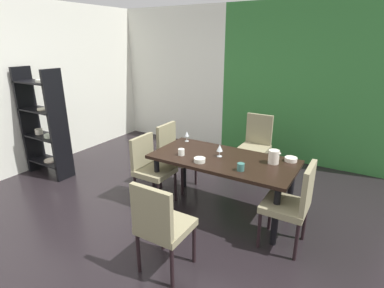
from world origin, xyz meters
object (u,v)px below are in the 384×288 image
object	(u,v)px
dining_table	(223,165)
cup_near_window	(181,152)
cup_east	(241,167)
chair_head_near	(161,224)
serving_bowl_near_shelf	(200,160)
pitcher_corner	(274,157)
display_shelf	(44,124)
serving_bowl_north	(291,159)
chair_right_near	(293,202)
wine_glass_center	(187,134)
chair_head_far	(256,143)
chair_left_near	(150,166)
chair_left_far	(174,152)
wine_glass_west	(220,148)

from	to	relation	value
dining_table	cup_near_window	size ratio (longest dim) A/B	21.48
cup_east	chair_head_near	bearing A→B (deg)	-107.88
chair_head_near	serving_bowl_near_shelf	bearing A→B (deg)	99.73
dining_table	pitcher_corner	bearing A→B (deg)	14.69
display_shelf	serving_bowl_north	distance (m)	3.71
chair_right_near	serving_bowl_north	xyz separation A→B (m)	(-0.19, 0.59, 0.22)
chair_right_near	cup_east	world-z (taller)	chair_right_near
chair_right_near	wine_glass_center	xyz separation A→B (m)	(-1.64, 0.59, 0.30)
pitcher_corner	wine_glass_center	bearing A→B (deg)	172.89
serving_bowl_near_shelf	cup_east	distance (m)	0.51
chair_head_far	cup_near_window	world-z (taller)	chair_head_far
serving_bowl_near_shelf	chair_head_near	bearing A→B (deg)	-80.27
display_shelf	serving_bowl_north	bearing A→B (deg)	11.40
chair_left_near	chair_head_near	bearing A→B (deg)	42.42
serving_bowl_north	cup_near_window	world-z (taller)	cup_near_window
chair_left_near	serving_bowl_north	bearing A→B (deg)	109.72
chair_right_near	wine_glass_center	world-z (taller)	chair_right_near
dining_table	chair_head_far	distance (m)	1.28
chair_left_far	chair_right_near	size ratio (longest dim) A/B	0.99
chair_left_near	chair_left_far	world-z (taller)	chair_left_far
cup_east	serving_bowl_north	bearing A→B (deg)	53.64
chair_head_near	cup_near_window	distance (m)	1.21
display_shelf	cup_east	distance (m)	3.23
chair_head_near	display_shelf	size ratio (longest dim) A/B	0.55
chair_head_far	cup_east	size ratio (longest dim) A/B	11.42
chair_left_near	cup_east	world-z (taller)	chair_left_near
chair_head_near	cup_east	distance (m)	1.11
chair_left_far	cup_east	world-z (taller)	chair_left_far
chair_left_far	cup_east	xyz separation A→B (m)	(1.25, -0.51, 0.24)
display_shelf	pitcher_corner	distance (m)	3.52
chair_head_near	cup_east	size ratio (longest dim) A/B	10.98
wine_glass_west	cup_east	xyz separation A→B (m)	(0.39, -0.26, -0.07)
wine_glass_center	cup_near_window	size ratio (longest dim) A/B	1.82
chair_left_far	cup_near_window	world-z (taller)	chair_left_far
display_shelf	wine_glass_center	size ratio (longest dim) A/B	11.55
chair_left_near	chair_head_near	size ratio (longest dim) A/B	0.97
pitcher_corner	chair_right_near	bearing A→B (deg)	-50.67
wine_glass_west	serving_bowl_north	xyz separation A→B (m)	(0.80, 0.29, -0.08)
chair_head_far	wine_glass_west	distance (m)	1.29
chair_left_far	display_shelf	xyz separation A→B (m)	(-1.97, -0.69, 0.32)
dining_table	wine_glass_center	xyz separation A→B (m)	(-0.71, 0.31, 0.19)
wine_glass_center	serving_bowl_north	bearing A→B (deg)	0.24
cup_east	cup_near_window	xyz separation A→B (m)	(-0.81, 0.06, -0.00)
chair_right_near	serving_bowl_north	distance (m)	0.66
dining_table	chair_head_near	bearing A→B (deg)	-90.38
cup_east	pitcher_corner	xyz separation A→B (m)	(0.25, 0.39, 0.04)
chair_left_far	serving_bowl_north	world-z (taller)	chair_left_far
chair_head_far	cup_east	distance (m)	1.57
chair_head_near	wine_glass_center	world-z (taller)	chair_head_near
cup_near_window	wine_glass_center	bearing A→B (deg)	114.56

